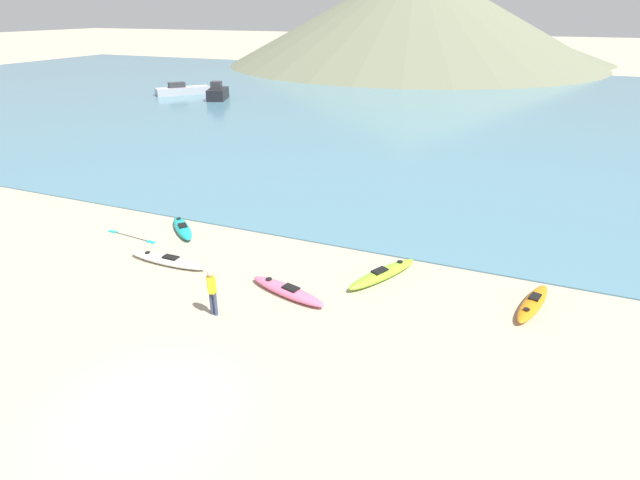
{
  "coord_description": "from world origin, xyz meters",
  "views": [
    {
      "loc": [
        7.65,
        -7.05,
        9.13
      ],
      "look_at": [
        0.54,
        10.05,
        0.5
      ],
      "focal_mm": 28.0,
      "sensor_mm": 36.0,
      "label": 1
    }
  ],
  "objects_px": {
    "kayak_on_sand_1": "(182,228)",
    "kayak_on_sand_4": "(533,303)",
    "moored_boat_0": "(218,93)",
    "kayak_on_sand_3": "(288,291)",
    "kayak_on_sand_2": "(168,260)",
    "moored_boat_1": "(182,90)",
    "loose_paddle": "(131,237)",
    "person_near_foreground": "(212,290)",
    "kayak_on_sand_0": "(383,274)"
  },
  "relations": [
    {
      "from": "kayak_on_sand_1",
      "to": "kayak_on_sand_4",
      "type": "xyz_separation_m",
      "value": [
        14.71,
        -0.7,
        0.0
      ]
    },
    {
      "from": "kayak_on_sand_0",
      "to": "kayak_on_sand_4",
      "type": "relative_size",
      "value": 1.15
    },
    {
      "from": "moored_boat_0",
      "to": "loose_paddle",
      "type": "xyz_separation_m",
      "value": [
        16.46,
        -32.15,
        -0.72
      ]
    },
    {
      "from": "kayak_on_sand_3",
      "to": "person_near_foreground",
      "type": "height_order",
      "value": "person_near_foreground"
    },
    {
      "from": "kayak_on_sand_3",
      "to": "kayak_on_sand_4",
      "type": "height_order",
      "value": "kayak_on_sand_4"
    },
    {
      "from": "kayak_on_sand_1",
      "to": "kayak_on_sand_4",
      "type": "distance_m",
      "value": 14.72
    },
    {
      "from": "kayak_on_sand_2",
      "to": "kayak_on_sand_3",
      "type": "distance_m",
      "value": 5.38
    },
    {
      "from": "kayak_on_sand_4",
      "to": "kayak_on_sand_3",
      "type": "bearing_deg",
      "value": -163.0
    },
    {
      "from": "kayak_on_sand_0",
      "to": "kayak_on_sand_2",
      "type": "bearing_deg",
      "value": -165.16
    },
    {
      "from": "kayak_on_sand_1",
      "to": "moored_boat_1",
      "type": "distance_m",
      "value": 40.2
    },
    {
      "from": "kayak_on_sand_2",
      "to": "person_near_foreground",
      "type": "relative_size",
      "value": 2.12
    },
    {
      "from": "kayak_on_sand_1",
      "to": "kayak_on_sand_2",
      "type": "height_order",
      "value": "kayak_on_sand_1"
    },
    {
      "from": "kayak_on_sand_2",
      "to": "person_near_foreground",
      "type": "distance_m",
      "value": 4.43
    },
    {
      "from": "kayak_on_sand_4",
      "to": "kayak_on_sand_1",
      "type": "bearing_deg",
      "value": 177.27
    },
    {
      "from": "kayak_on_sand_1",
      "to": "kayak_on_sand_4",
      "type": "bearing_deg",
      "value": -2.73
    },
    {
      "from": "kayak_on_sand_0",
      "to": "kayak_on_sand_3",
      "type": "bearing_deg",
      "value": -138.11
    },
    {
      "from": "person_near_foreground",
      "to": "loose_paddle",
      "type": "bearing_deg",
      "value": 150.94
    },
    {
      "from": "person_near_foreground",
      "to": "kayak_on_sand_1",
      "type": "bearing_deg",
      "value": 134.65
    },
    {
      "from": "kayak_on_sand_3",
      "to": "moored_boat_0",
      "type": "bearing_deg",
      "value": 126.33
    },
    {
      "from": "kayak_on_sand_2",
      "to": "kayak_on_sand_0",
      "type": "bearing_deg",
      "value": 14.84
    },
    {
      "from": "kayak_on_sand_0",
      "to": "loose_paddle",
      "type": "distance_m",
      "value": 11.24
    },
    {
      "from": "kayak_on_sand_0",
      "to": "kayak_on_sand_3",
      "type": "height_order",
      "value": "kayak_on_sand_0"
    },
    {
      "from": "moored_boat_1",
      "to": "loose_paddle",
      "type": "bearing_deg",
      "value": -56.46
    },
    {
      "from": "kayak_on_sand_2",
      "to": "loose_paddle",
      "type": "xyz_separation_m",
      "value": [
        -3.12,
        1.46,
        -0.14
      ]
    },
    {
      "from": "kayak_on_sand_2",
      "to": "moored_boat_1",
      "type": "bearing_deg",
      "value": 125.91
    },
    {
      "from": "kayak_on_sand_3",
      "to": "loose_paddle",
      "type": "height_order",
      "value": "kayak_on_sand_3"
    },
    {
      "from": "kayak_on_sand_4",
      "to": "moored_boat_1",
      "type": "bearing_deg",
      "value": 139.59
    },
    {
      "from": "person_near_foreground",
      "to": "moored_boat_1",
      "type": "relative_size",
      "value": 0.29
    },
    {
      "from": "kayak_on_sand_0",
      "to": "loose_paddle",
      "type": "xyz_separation_m",
      "value": [
        -11.22,
        -0.69,
        -0.17
      ]
    },
    {
      "from": "kayak_on_sand_0",
      "to": "moored_boat_1",
      "type": "height_order",
      "value": "moored_boat_1"
    },
    {
      "from": "kayak_on_sand_1",
      "to": "kayak_on_sand_3",
      "type": "distance_m",
      "value": 7.46
    },
    {
      "from": "kayak_on_sand_1",
      "to": "moored_boat_0",
      "type": "distance_m",
      "value": 35.76
    },
    {
      "from": "kayak_on_sand_1",
      "to": "person_near_foreground",
      "type": "distance_m",
      "value": 7.28
    },
    {
      "from": "kayak_on_sand_2",
      "to": "person_near_foreground",
      "type": "bearing_deg",
      "value": -32.18
    },
    {
      "from": "kayak_on_sand_1",
      "to": "loose_paddle",
      "type": "xyz_separation_m",
      "value": [
        -1.72,
        -1.37,
        -0.15
      ]
    },
    {
      "from": "person_near_foreground",
      "to": "kayak_on_sand_0",
      "type": "bearing_deg",
      "value": 45.35
    },
    {
      "from": "kayak_on_sand_2",
      "to": "kayak_on_sand_3",
      "type": "height_order",
      "value": "kayak_on_sand_3"
    },
    {
      "from": "moored_boat_0",
      "to": "loose_paddle",
      "type": "relative_size",
      "value": 1.43
    },
    {
      "from": "kayak_on_sand_4",
      "to": "moored_boat_0",
      "type": "bearing_deg",
      "value": 136.24
    },
    {
      "from": "moored_boat_1",
      "to": "kayak_on_sand_4",
      "type": "bearing_deg",
      "value": -40.41
    },
    {
      "from": "moored_boat_0",
      "to": "person_near_foreground",
      "type": "bearing_deg",
      "value": -57.08
    },
    {
      "from": "person_near_foreground",
      "to": "moored_boat_1",
      "type": "height_order",
      "value": "person_near_foreground"
    },
    {
      "from": "kayak_on_sand_1",
      "to": "kayak_on_sand_4",
      "type": "height_order",
      "value": "kayak_on_sand_4"
    },
    {
      "from": "kayak_on_sand_1",
      "to": "loose_paddle",
      "type": "distance_m",
      "value": 2.2
    },
    {
      "from": "kayak_on_sand_3",
      "to": "moored_boat_0",
      "type": "relative_size",
      "value": 0.82
    },
    {
      "from": "moored_boat_1",
      "to": "kayak_on_sand_2",
      "type": "bearing_deg",
      "value": -54.09
    },
    {
      "from": "kayak_on_sand_2",
      "to": "moored_boat_1",
      "type": "xyz_separation_m",
      "value": [
        -25.4,
        35.08,
        0.38
      ]
    },
    {
      "from": "moored_boat_1",
      "to": "loose_paddle",
      "type": "height_order",
      "value": "moored_boat_1"
    },
    {
      "from": "kayak_on_sand_3",
      "to": "kayak_on_sand_2",
      "type": "bearing_deg",
      "value": 176.78
    },
    {
      "from": "kayak_on_sand_1",
      "to": "moored_boat_1",
      "type": "relative_size",
      "value": 0.44
    }
  ]
}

